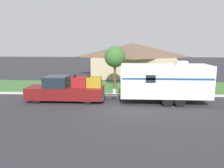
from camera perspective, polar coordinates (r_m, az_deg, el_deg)
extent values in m
plane|color=#2D2D33|center=(15.59, 0.88, -6.13)|extent=(120.00, 120.00, 0.00)
cube|color=beige|center=(19.19, 1.37, -2.73)|extent=(80.00, 0.30, 0.14)
cube|color=#3D6B33|center=(22.77, 1.70, -0.78)|extent=(80.00, 7.00, 0.03)
cube|color=tan|center=(30.15, 5.36, 4.50)|extent=(10.52, 6.63, 2.68)
pyramid|color=brown|center=(30.00, 5.43, 8.82)|extent=(11.36, 7.16, 1.87)
cube|color=#4C3828|center=(26.92, 5.57, 3.16)|extent=(1.00, 0.06, 2.10)
cylinder|color=black|center=(17.49, -19.08, -3.44)|extent=(0.84, 0.28, 0.84)
cylinder|color=black|center=(18.97, -17.22, -2.28)|extent=(0.84, 0.28, 0.84)
cylinder|color=black|center=(16.41, -6.34, -3.82)|extent=(0.84, 0.28, 0.84)
cylinder|color=black|center=(17.98, -5.46, -2.54)|extent=(0.84, 0.28, 0.84)
cube|color=maroon|center=(17.91, -15.94, -2.07)|extent=(3.39, 2.00, 0.91)
cube|color=#19232D|center=(17.55, -14.20, 0.66)|extent=(1.76, 1.84, 0.83)
cube|color=maroon|center=(17.16, -6.56, -2.27)|extent=(2.53, 2.00, 0.91)
cube|color=#333333|center=(17.06, -2.14, -3.44)|extent=(0.12, 1.80, 0.20)
cube|color=maroon|center=(17.10, -8.46, 0.57)|extent=(1.15, 0.84, 0.80)
cube|color=black|center=(17.11, -9.71, 2.16)|extent=(0.10, 0.92, 0.08)
cube|color=olive|center=(16.91, -4.76, 0.53)|extent=(1.15, 0.84, 0.80)
cube|color=black|center=(16.89, -6.02, 2.15)|extent=(0.10, 0.92, 0.08)
cylinder|color=black|center=(16.23, 14.32, -4.32)|extent=(0.80, 0.22, 0.80)
cylinder|color=black|center=(18.29, 13.06, -2.61)|extent=(0.80, 0.22, 0.80)
cylinder|color=black|center=(16.42, 17.34, -4.31)|extent=(0.80, 0.22, 0.80)
cylinder|color=black|center=(18.46, 15.76, -2.61)|extent=(0.80, 0.22, 0.80)
cube|color=silver|center=(16.98, 13.55, 0.91)|extent=(6.58, 2.44, 2.39)
cube|color=navy|center=(15.74, 14.37, 1.24)|extent=(6.45, 0.01, 0.14)
cube|color=#383838|center=(16.96, 0.42, -2.75)|extent=(1.14, 0.12, 0.10)
cylinder|color=silver|center=(16.90, 0.61, -2.00)|extent=(0.28, 0.28, 0.36)
cube|color=silver|center=(17.07, 17.68, 5.27)|extent=(0.80, 0.68, 0.28)
cube|color=#19232D|center=(15.56, 10.08, 1.30)|extent=(0.70, 0.01, 0.56)
cylinder|color=brown|center=(19.94, 12.56, -1.04)|extent=(0.09, 0.09, 1.12)
cube|color=black|center=(19.82, 12.63, 0.86)|extent=(0.48, 0.20, 0.22)
cylinder|color=brown|center=(22.15, 0.74, 1.99)|extent=(0.24, 0.24, 2.37)
sphere|color=#38662D|center=(21.95, 0.75, 7.10)|extent=(2.11, 2.11, 2.11)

